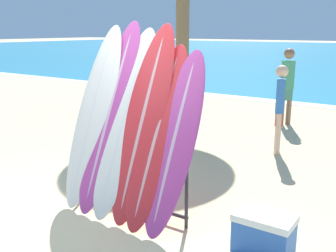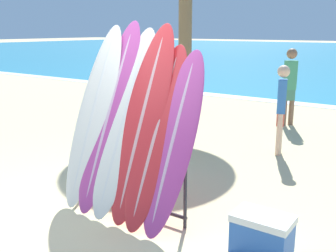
{
  "view_description": "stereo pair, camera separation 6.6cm",
  "coord_description": "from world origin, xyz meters",
  "px_view_note": "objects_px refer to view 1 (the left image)",
  "views": [
    {
      "loc": [
        3.08,
        -3.13,
        2.18
      ],
      "look_at": [
        0.2,
        1.12,
        0.91
      ],
      "focal_mm": 42.0,
      "sensor_mm": 36.0,
      "label": 1
    },
    {
      "loc": [
        3.14,
        -3.09,
        2.18
      ],
      "look_at": [
        0.2,
        1.12,
        0.91
      ],
      "focal_mm": 42.0,
      "sensor_mm": 36.0,
      "label": 2
    }
  ],
  "objects_px": {
    "surfboard_slot_4": "(157,135)",
    "surfboard_slot_2": "(125,121)",
    "person_far_left": "(179,101)",
    "surfboard_slot_1": "(110,114)",
    "person_near_water": "(287,84)",
    "cooler_box": "(264,233)",
    "person_mid_beach": "(280,106)",
    "surfboard_slot_3": "(144,121)",
    "surfboard_slot_0": "(94,114)",
    "surfboard_slot_5": "(175,141)",
    "surfboard_rack": "(131,174)"
  },
  "relations": [
    {
      "from": "surfboard_slot_4",
      "to": "surfboard_slot_2",
      "type": "bearing_deg",
      "value": 174.79
    },
    {
      "from": "surfboard_slot_4",
      "to": "person_far_left",
      "type": "bearing_deg",
      "value": 116.88
    },
    {
      "from": "surfboard_slot_1",
      "to": "person_near_water",
      "type": "xyz_separation_m",
      "value": [
        0.5,
        5.44,
        -0.19
      ]
    },
    {
      "from": "surfboard_slot_2",
      "to": "cooler_box",
      "type": "height_order",
      "value": "surfboard_slot_2"
    },
    {
      "from": "person_mid_beach",
      "to": "person_far_left",
      "type": "bearing_deg",
      "value": 105.73
    },
    {
      "from": "surfboard_slot_3",
      "to": "surfboard_slot_1",
      "type": "bearing_deg",
      "value": 177.71
    },
    {
      "from": "surfboard_slot_0",
      "to": "cooler_box",
      "type": "xyz_separation_m",
      "value": [
        2.34,
        -0.06,
        -0.92
      ]
    },
    {
      "from": "surfboard_slot_4",
      "to": "person_near_water",
      "type": "relative_size",
      "value": 1.14
    },
    {
      "from": "surfboard_slot_4",
      "to": "person_far_left",
      "type": "height_order",
      "value": "surfboard_slot_4"
    },
    {
      "from": "cooler_box",
      "to": "person_near_water",
      "type": "bearing_deg",
      "value": 105.97
    },
    {
      "from": "surfboard_slot_5",
      "to": "person_far_left",
      "type": "height_order",
      "value": "surfboard_slot_5"
    },
    {
      "from": "surfboard_slot_0",
      "to": "cooler_box",
      "type": "relative_size",
      "value": 3.89
    },
    {
      "from": "surfboard_slot_2",
      "to": "person_far_left",
      "type": "xyz_separation_m",
      "value": [
        -0.63,
        2.21,
        -0.15
      ]
    },
    {
      "from": "surfboard_rack",
      "to": "surfboard_slot_2",
      "type": "xyz_separation_m",
      "value": [
        -0.14,
        0.08,
        0.63
      ]
    },
    {
      "from": "surfboard_slot_2",
      "to": "surfboard_slot_5",
      "type": "distance_m",
      "value": 0.77
    },
    {
      "from": "person_mid_beach",
      "to": "person_far_left",
      "type": "height_order",
      "value": "person_far_left"
    },
    {
      "from": "surfboard_slot_3",
      "to": "person_near_water",
      "type": "xyz_separation_m",
      "value": [
        -0.04,
        5.46,
        -0.17
      ]
    },
    {
      "from": "surfboard_rack",
      "to": "surfboard_slot_3",
      "type": "bearing_deg",
      "value": 29.29
    },
    {
      "from": "surfboard_slot_0",
      "to": "surfboard_slot_4",
      "type": "distance_m",
      "value": 1.03
    },
    {
      "from": "surfboard_slot_1",
      "to": "person_mid_beach",
      "type": "bearing_deg",
      "value": 70.81
    },
    {
      "from": "person_mid_beach",
      "to": "surfboard_rack",
      "type": "bearing_deg",
      "value": 149.91
    },
    {
      "from": "surfboard_slot_4",
      "to": "person_mid_beach",
      "type": "xyz_separation_m",
      "value": [
        0.33,
        3.23,
        -0.15
      ]
    },
    {
      "from": "surfboard_slot_4",
      "to": "person_mid_beach",
      "type": "height_order",
      "value": "surfboard_slot_4"
    },
    {
      "from": "surfboard_slot_2",
      "to": "person_near_water",
      "type": "distance_m",
      "value": 5.46
    },
    {
      "from": "surfboard_rack",
      "to": "surfboard_slot_3",
      "type": "height_order",
      "value": "surfboard_slot_3"
    },
    {
      "from": "person_far_left",
      "to": "surfboard_slot_1",
      "type": "bearing_deg",
      "value": -20.1
    },
    {
      "from": "surfboard_rack",
      "to": "surfboard_slot_3",
      "type": "xyz_separation_m",
      "value": [
        0.14,
        0.08,
        0.66
      ]
    },
    {
      "from": "surfboard_slot_3",
      "to": "person_far_left",
      "type": "relative_size",
      "value": 1.29
    },
    {
      "from": "surfboard_slot_3",
      "to": "surfboard_slot_5",
      "type": "relative_size",
      "value": 1.15
    },
    {
      "from": "surfboard_slot_2",
      "to": "surfboard_slot_4",
      "type": "xyz_separation_m",
      "value": [
        0.51,
        -0.05,
        -0.1
      ]
    },
    {
      "from": "surfboard_slot_2",
      "to": "surfboard_slot_5",
      "type": "relative_size",
      "value": 1.12
    },
    {
      "from": "surfboard_slot_0",
      "to": "surfboard_slot_2",
      "type": "bearing_deg",
      "value": 0.69
    },
    {
      "from": "surfboard_slot_3",
      "to": "person_mid_beach",
      "type": "xyz_separation_m",
      "value": [
        0.56,
        3.19,
        -0.27
      ]
    },
    {
      "from": "surfboard_slot_1",
      "to": "surfboard_slot_4",
      "type": "bearing_deg",
      "value": -4.9
    },
    {
      "from": "surfboard_rack",
      "to": "surfboard_slot_5",
      "type": "relative_size",
      "value": 0.82
    },
    {
      "from": "surfboard_slot_0",
      "to": "person_far_left",
      "type": "relative_size",
      "value": 1.28
    },
    {
      "from": "surfboard_slot_4",
      "to": "person_mid_beach",
      "type": "relative_size",
      "value": 1.28
    },
    {
      "from": "surfboard_slot_1",
      "to": "cooler_box",
      "type": "relative_size",
      "value": 3.99
    },
    {
      "from": "surfboard_rack",
      "to": "surfboard_slot_2",
      "type": "relative_size",
      "value": 0.73
    },
    {
      "from": "surfboard_rack",
      "to": "surfboard_slot_2",
      "type": "bearing_deg",
      "value": 149.39
    },
    {
      "from": "surfboard_rack",
      "to": "person_mid_beach",
      "type": "xyz_separation_m",
      "value": [
        0.7,
        3.27,
        0.39
      ]
    },
    {
      "from": "person_mid_beach",
      "to": "person_near_water",
      "type": "bearing_deg",
      "value": -3.17
    },
    {
      "from": "surfboard_slot_2",
      "to": "person_far_left",
      "type": "height_order",
      "value": "surfboard_slot_2"
    },
    {
      "from": "surfboard_slot_3",
      "to": "surfboard_slot_4",
      "type": "xyz_separation_m",
      "value": [
        0.23,
        -0.04,
        -0.12
      ]
    },
    {
      "from": "surfboard_slot_0",
      "to": "person_near_water",
      "type": "height_order",
      "value": "surfboard_slot_0"
    },
    {
      "from": "surfboard_slot_0",
      "to": "person_far_left",
      "type": "height_order",
      "value": "surfboard_slot_0"
    },
    {
      "from": "surfboard_slot_0",
      "to": "person_near_water",
      "type": "bearing_deg",
      "value": 82.1
    },
    {
      "from": "surfboard_rack",
      "to": "person_mid_beach",
      "type": "relative_size",
      "value": 1.02
    },
    {
      "from": "surfboard_rack",
      "to": "surfboard_slot_4",
      "type": "xyz_separation_m",
      "value": [
        0.37,
        0.04,
        0.53
      ]
    },
    {
      "from": "surfboard_rack",
      "to": "surfboard_slot_1",
      "type": "relative_size",
      "value": 0.7
    }
  ]
}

